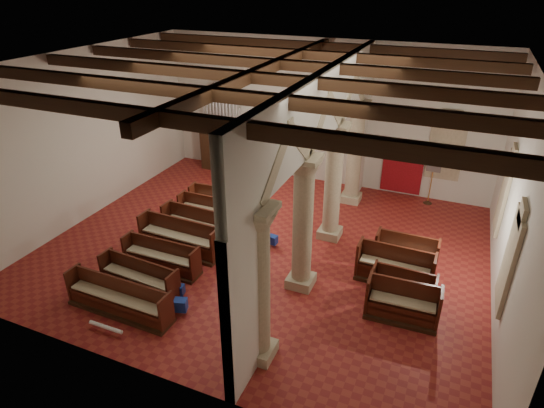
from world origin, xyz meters
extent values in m
plane|color=maroon|center=(0.00, 0.00, 0.00)|extent=(14.00, 14.00, 0.00)
plane|color=black|center=(0.00, 0.00, 6.00)|extent=(14.00, 14.00, 0.00)
cube|color=beige|center=(0.00, 6.00, 3.00)|extent=(14.00, 0.02, 6.00)
cube|color=beige|center=(0.00, -6.00, 3.00)|extent=(14.00, 0.02, 6.00)
cube|color=beige|center=(-7.00, 0.00, 3.00)|extent=(0.02, 12.00, 6.00)
cube|color=beige|center=(7.00, 0.00, 3.00)|extent=(0.02, 12.00, 6.00)
cube|color=tan|center=(1.80, -4.50, 0.15)|extent=(0.75, 0.75, 0.30)
cylinder|color=tan|center=(1.80, -4.50, 1.95)|extent=(0.56, 0.56, 3.30)
cube|color=tan|center=(1.80, -1.50, 0.15)|extent=(0.75, 0.75, 0.30)
cylinder|color=tan|center=(1.80, -1.50, 1.95)|extent=(0.56, 0.56, 3.30)
cube|color=tan|center=(1.80, 1.50, 0.15)|extent=(0.75, 0.75, 0.30)
cylinder|color=tan|center=(1.80, 1.50, 1.95)|extent=(0.56, 0.56, 3.30)
cube|color=tan|center=(1.80, 4.50, 0.15)|extent=(0.75, 0.75, 0.30)
cylinder|color=tan|center=(1.80, 4.50, 1.95)|extent=(0.56, 0.56, 3.30)
cube|color=beige|center=(1.80, 0.00, 5.04)|extent=(0.25, 11.90, 1.93)
cube|color=#377C66|center=(6.98, -1.50, 2.20)|extent=(0.03, 1.00, 2.20)
cube|color=#377C66|center=(6.98, 2.50, 2.20)|extent=(0.03, 1.00, 2.20)
cube|color=#377C66|center=(5.00, 5.98, 2.20)|extent=(1.00, 0.03, 2.20)
cube|color=#332110|center=(-4.50, 5.50, 0.90)|extent=(2.00, 0.80, 1.80)
cube|color=#332110|center=(-4.50, 5.50, 1.90)|extent=(2.10, 0.85, 0.20)
cube|color=#351B11|center=(-1.80, 4.90, 0.04)|extent=(0.43, 0.43, 0.09)
cube|color=#351B11|center=(-1.80, 4.90, 0.48)|extent=(0.21, 0.21, 0.96)
cube|color=#351B11|center=(-1.80, 4.83, 1.01)|extent=(0.47, 0.39, 0.17)
cube|color=maroon|center=(3.50, 5.92, 1.15)|extent=(1.60, 0.06, 2.10)
cylinder|color=gold|center=(3.50, 5.90, 2.25)|extent=(1.80, 0.04, 0.04)
cone|color=#332110|center=(4.70, 5.50, 0.06)|extent=(0.36, 0.36, 0.12)
cylinder|color=gold|center=(4.70, 5.50, 1.19)|extent=(0.04, 0.04, 2.39)
cylinder|color=gold|center=(4.70, 5.50, 2.29)|extent=(0.10, 0.70, 0.03)
cube|color=navy|center=(4.70, 5.48, 1.79)|extent=(0.55, 0.08, 0.85)
cube|color=#14148F|center=(-0.77, -3.93, 0.27)|extent=(0.41, 0.37, 0.34)
cube|color=navy|center=(-1.20, -3.35, 0.24)|extent=(0.32, 0.28, 0.29)
cube|color=navy|center=(0.21, 0.14, 0.25)|extent=(0.32, 0.27, 0.30)
cylinder|color=silver|center=(-2.14, -5.31, 0.16)|extent=(1.01, 0.11, 0.10)
cylinder|color=white|center=(-1.76, -3.80, 0.16)|extent=(1.09, 0.44, 0.11)
cube|color=#332110|center=(-2.29, -4.56, 0.05)|extent=(3.16, 0.72, 0.10)
cube|color=#451E0E|center=(-2.29, -4.61, 0.31)|extent=(3.00, 0.43, 0.43)
cube|color=#451E0E|center=(-2.29, -4.39, 0.55)|extent=(3.00, 0.12, 0.91)
cube|color=#451E0E|center=(-3.83, -4.54, 0.55)|extent=(0.08, 0.58, 0.91)
cube|color=#451E0E|center=(-0.75, -4.54, 0.55)|extent=(0.08, 0.58, 0.91)
cube|color=#C0B48E|center=(-2.29, -4.61, 0.55)|extent=(2.88, 0.39, 0.05)
cube|color=#332110|center=(-2.37, -3.59, 0.05)|extent=(2.54, 0.83, 0.10)
cube|color=#4F1E10|center=(-2.37, -3.64, 0.31)|extent=(2.37, 0.54, 0.43)
cube|color=#4F1E10|center=(-2.37, -3.42, 0.55)|extent=(2.35, 0.23, 0.90)
cube|color=#4F1E10|center=(-3.58, -3.57, 0.55)|extent=(0.11, 0.57, 0.90)
cube|color=#4F1E10|center=(-1.15, -3.57, 0.55)|extent=(0.11, 0.57, 0.90)
cube|color=#C0B48E|center=(-2.37, -3.64, 0.55)|extent=(2.28, 0.49, 0.05)
cube|color=#332110|center=(-2.42, -2.45, 0.05)|extent=(2.51, 0.67, 0.10)
cube|color=#4A1F0F|center=(-2.42, -2.50, 0.31)|extent=(2.36, 0.39, 0.43)
cube|color=#4A1F0F|center=(-2.42, -2.28, 0.55)|extent=(2.36, 0.07, 0.90)
cube|color=#4A1F0F|center=(-3.63, -2.43, 0.55)|extent=(0.07, 0.57, 0.90)
cube|color=#4A1F0F|center=(-1.20, -2.43, 0.55)|extent=(0.07, 0.57, 0.90)
cube|color=#C0B48E|center=(-2.42, -2.50, 0.55)|extent=(2.26, 0.35, 0.05)
cube|color=#332110|center=(-2.47, -1.35, 0.05)|extent=(2.87, 0.85, 0.11)
cube|color=#45170E|center=(-2.47, -1.40, 0.35)|extent=(2.71, 0.52, 0.49)
cube|color=#45170E|center=(-2.47, -1.15, 0.62)|extent=(2.70, 0.16, 1.03)
cube|color=#45170E|center=(-3.86, -1.33, 0.62)|extent=(0.10, 0.65, 1.03)
cube|color=#45170E|center=(-1.08, -1.33, 0.62)|extent=(0.10, 0.65, 1.03)
cube|color=#C0B48E|center=(-2.47, -1.40, 0.62)|extent=(2.60, 0.47, 0.05)
cube|color=#332110|center=(-1.95, -0.46, 0.05)|extent=(3.39, 0.91, 0.11)
cube|color=#41180E|center=(-1.95, -0.51, 0.35)|extent=(3.22, 0.58, 0.48)
cube|color=#41180E|center=(-1.95, -0.26, 0.62)|extent=(3.21, 0.23, 1.02)
cube|color=#41180E|center=(-3.59, -0.44, 0.62)|extent=(0.11, 0.65, 1.02)
cube|color=#41180E|center=(-0.31, -0.44, 0.62)|extent=(0.11, 0.65, 1.02)
cube|color=#C0B48E|center=(-1.95, -0.51, 0.62)|extent=(3.09, 0.53, 0.05)
cube|color=#332110|center=(-2.41, 0.79, 0.05)|extent=(2.76, 0.65, 0.09)
cube|color=#40220D|center=(-2.41, 0.74, 0.30)|extent=(2.61, 0.37, 0.41)
cube|color=#40220D|center=(-2.41, 0.96, 0.53)|extent=(2.61, 0.07, 0.87)
cube|color=#40220D|center=(-3.76, 0.81, 0.53)|extent=(0.06, 0.55, 0.87)
cube|color=#40220D|center=(-1.06, 0.81, 0.53)|extent=(0.06, 0.55, 0.87)
cube|color=#C0B48E|center=(-2.41, 0.74, 0.53)|extent=(2.51, 0.33, 0.05)
cube|color=#332110|center=(-2.37, 1.58, 0.05)|extent=(2.81, 0.85, 0.10)
cube|color=#44120E|center=(-2.37, 1.53, 0.31)|extent=(2.65, 0.55, 0.43)
cube|color=#44120E|center=(-2.37, 1.76, 0.56)|extent=(2.63, 0.23, 0.92)
cube|color=#44120E|center=(-3.72, 1.60, 0.56)|extent=(0.10, 0.58, 0.92)
cube|color=#44120E|center=(-1.02, 1.60, 0.56)|extent=(0.10, 0.58, 0.92)
cube|color=#C0B48E|center=(-2.37, 1.53, 0.56)|extent=(2.54, 0.51, 0.05)
cube|color=#332110|center=(4.75, -1.86, 0.05)|extent=(1.91, 0.82, 0.11)
cube|color=#4D2510|center=(4.75, -1.91, 0.35)|extent=(1.74, 0.50, 0.48)
cube|color=#4D2510|center=(4.75, -1.66, 0.62)|extent=(1.73, 0.14, 1.02)
cube|color=#4D2510|center=(3.84, -1.83, 0.62)|extent=(0.10, 0.65, 1.02)
cube|color=#4D2510|center=(5.65, -1.83, 0.62)|extent=(0.10, 0.65, 1.02)
cube|color=#C0B48E|center=(4.75, -1.91, 0.62)|extent=(1.67, 0.45, 0.05)
cube|color=#332110|center=(4.65, -1.04, 0.05)|extent=(1.77, 0.67, 0.09)
cube|color=#43230E|center=(4.65, -1.08, 0.29)|extent=(1.61, 0.40, 0.41)
cube|color=#43230E|center=(4.65, -0.88, 0.52)|extent=(1.60, 0.10, 0.86)
cube|color=#43230E|center=(3.81, -1.02, 0.52)|extent=(0.08, 0.55, 0.86)
cube|color=#43230E|center=(5.49, -1.02, 0.52)|extent=(0.08, 0.55, 0.86)
cube|color=#C0B48E|center=(4.65, -1.08, 0.52)|extent=(1.54, 0.36, 0.05)
cube|color=#332110|center=(4.29, -0.30, 0.05)|extent=(2.23, 0.80, 0.11)
cube|color=#4E1A10|center=(4.29, -0.35, 0.35)|extent=(2.08, 0.47, 0.49)
cube|color=#4E1A10|center=(4.29, -0.10, 0.63)|extent=(2.07, 0.11, 1.04)
cube|color=#4E1A10|center=(3.21, -0.28, 0.63)|extent=(0.09, 0.66, 1.04)
cube|color=#4E1A10|center=(5.36, -0.28, 0.63)|extent=(0.09, 0.66, 1.04)
cube|color=#C0B48E|center=(4.29, -0.35, 0.63)|extent=(1.99, 0.43, 0.05)
cube|color=#332110|center=(4.49, 0.55, 0.05)|extent=(1.87, 0.76, 0.11)
cube|color=#48260F|center=(4.49, 0.49, 0.35)|extent=(1.72, 0.44, 0.49)
cube|color=#48260F|center=(4.49, 0.74, 0.62)|extent=(1.72, 0.08, 1.02)
cube|color=#48260F|center=(3.59, 0.57, 0.62)|extent=(0.08, 0.65, 1.02)
cube|color=#48260F|center=(5.39, 0.57, 0.62)|extent=(0.08, 0.65, 1.02)
cube|color=#C0B48E|center=(4.49, 0.49, 0.62)|extent=(1.65, 0.40, 0.05)
camera|label=1|loc=(5.25, -11.85, 8.27)|focal=30.00mm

